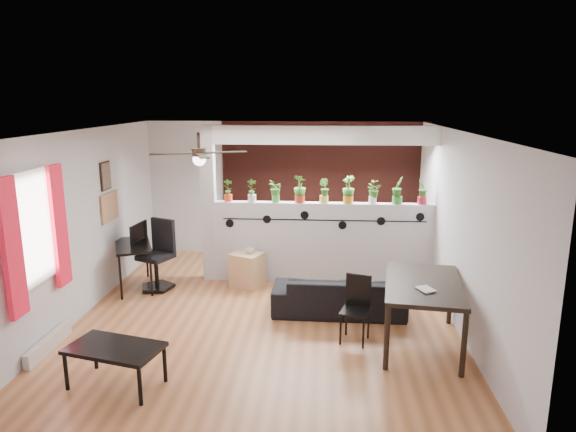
{
  "coord_description": "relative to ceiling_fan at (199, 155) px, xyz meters",
  "views": [
    {
      "loc": [
        0.79,
        -6.75,
        3.02
      ],
      "look_at": [
        0.27,
        0.6,
        1.33
      ],
      "focal_mm": 32.0,
      "sensor_mm": 36.0,
      "label": 1
    }
  ],
  "objects": [
    {
      "name": "room_shell",
      "position": [
        0.8,
        0.3,
        -1.01
      ],
      "size": [
        6.3,
        7.1,
        2.9
      ],
      "color": "#995A32",
      "rests_on": "ground"
    },
    {
      "name": "partition_wall",
      "position": [
        1.6,
        1.8,
        -1.64
      ],
      "size": [
        3.6,
        0.18,
        1.35
      ],
      "primitive_type": "cube",
      "color": "#BCBCC1",
      "rests_on": "ground"
    },
    {
      "name": "ceiling_header",
      "position": [
        1.6,
        1.8,
        0.14
      ],
      "size": [
        3.6,
        0.18,
        0.3
      ],
      "primitive_type": "cube",
      "color": "white",
      "rests_on": "room_shell"
    },
    {
      "name": "pier_column",
      "position": [
        -0.31,
        1.8,
        -1.01
      ],
      "size": [
        0.22,
        0.2,
        2.6
      ],
      "primitive_type": "cube",
      "color": "#BCBCC1",
      "rests_on": "ground"
    },
    {
      "name": "brick_panel",
      "position": [
        1.6,
        3.27,
        -1.01
      ],
      "size": [
        3.9,
        0.05,
        2.6
      ],
      "primitive_type": "cube",
      "color": "#94362B",
      "rests_on": "ground"
    },
    {
      "name": "vine_decal",
      "position": [
        1.6,
        1.7,
        -1.23
      ],
      "size": [
        3.31,
        0.01,
        0.3
      ],
      "color": "black",
      "rests_on": "partition_wall"
    },
    {
      "name": "window_assembly",
      "position": [
        -1.76,
        -0.9,
        -0.81
      ],
      "size": [
        0.09,
        1.3,
        1.55
      ],
      "color": "white",
      "rests_on": "room_shell"
    },
    {
      "name": "baseboard_heater",
      "position": [
        -1.74,
        -0.9,
        -2.22
      ],
      "size": [
        0.08,
        1.0,
        0.18
      ],
      "primitive_type": "cube",
      "color": "silver",
      "rests_on": "ground"
    },
    {
      "name": "corkboard",
      "position": [
        -1.78,
        1.25,
        -0.96
      ],
      "size": [
        0.03,
        0.6,
        0.45
      ],
      "primitive_type": "cube",
      "color": "#A4734F",
      "rests_on": "room_shell"
    },
    {
      "name": "framed_art",
      "position": [
        -1.78,
        1.2,
        -0.46
      ],
      "size": [
        0.03,
        0.34,
        0.44
      ],
      "color": "#8C7259",
      "rests_on": "room_shell"
    },
    {
      "name": "ceiling_fan",
      "position": [
        0.0,
        0.0,
        0.0
      ],
      "size": [
        1.19,
        1.19,
        0.43
      ],
      "color": "black",
      "rests_on": "room_shell"
    },
    {
      "name": "potted_plant_0",
      "position": [
        0.02,
        1.8,
        -0.76
      ],
      "size": [
        0.19,
        0.16,
        0.38
      ],
      "color": "red",
      "rests_on": "partition_wall"
    },
    {
      "name": "potted_plant_1",
      "position": [
        0.41,
        1.8,
        -0.76
      ],
      "size": [
        0.2,
        0.16,
        0.39
      ],
      "color": "silver",
      "rests_on": "partition_wall"
    },
    {
      "name": "potted_plant_2",
      "position": [
        0.81,
        1.8,
        -0.77
      ],
      "size": [
        0.21,
        0.23,
        0.37
      ],
      "color": "green",
      "rests_on": "partition_wall"
    },
    {
      "name": "potted_plant_3",
      "position": [
        1.21,
        1.8,
        -0.72
      ],
      "size": [
        0.3,
        0.27,
        0.46
      ],
      "color": "#B52F1C",
      "rests_on": "partition_wall"
    },
    {
      "name": "potted_plant_4",
      "position": [
        1.6,
        1.8,
        -0.75
      ],
      "size": [
        0.26,
        0.25,
        0.4
      ],
      "color": "gold",
      "rests_on": "partition_wall"
    },
    {
      "name": "potted_plant_5",
      "position": [
        2.0,
        1.8,
        -0.73
      ],
      "size": [
        0.3,
        0.29,
        0.45
      ],
      "color": "orange",
      "rests_on": "partition_wall"
    },
    {
      "name": "potted_plant_6",
      "position": [
        2.39,
        1.8,
        -0.77
      ],
      "size": [
        0.23,
        0.23,
        0.37
      ],
      "color": "white",
      "rests_on": "partition_wall"
    },
    {
      "name": "potted_plant_7",
      "position": [
        2.79,
        1.8,
        -0.73
      ],
      "size": [
        0.29,
        0.3,
        0.45
      ],
      "color": "#318832",
      "rests_on": "partition_wall"
    },
    {
      "name": "potted_plant_8",
      "position": [
        3.18,
        1.8,
        -0.75
      ],
      "size": [
        0.23,
        0.25,
        0.41
      ],
      "color": "#AE1B31",
      "rests_on": "partition_wall"
    },
    {
      "name": "sofa",
      "position": [
        1.83,
        0.5,
        -2.05
      ],
      "size": [
        1.81,
        0.74,
        0.53
      ],
      "primitive_type": "imported",
      "rotation": [
        0.0,
        0.0,
        3.12
      ],
      "color": "black",
      "rests_on": "ground"
    },
    {
      "name": "cube_shelf",
      "position": [
        0.37,
        1.46,
        -2.03
      ],
      "size": [
        0.59,
        0.56,
        0.56
      ],
      "primitive_type": "cube",
      "rotation": [
        0.0,
        0.0,
        -0.41
      ],
      "color": "tan",
      "rests_on": "ground"
    },
    {
      "name": "cup",
      "position": [
        0.42,
        1.46,
        -1.7
      ],
      "size": [
        0.16,
        0.16,
        0.11
      ],
      "primitive_type": "imported",
      "rotation": [
        0.0,
        0.0,
        0.22
      ],
      "color": "gray",
      "rests_on": "cube_shelf"
    },
    {
      "name": "computer_desk",
      "position": [
        -1.45,
        1.27,
        -1.65
      ],
      "size": [
        0.89,
        1.14,
        0.74
      ],
      "color": "black",
      "rests_on": "ground"
    },
    {
      "name": "monitor",
      "position": [
        -1.45,
        1.42,
        -1.49
      ],
      "size": [
        0.31,
        0.09,
        0.17
      ],
      "primitive_type": "imported",
      "rotation": [
        0.0,
        0.0,
        1.44
      ],
      "color": "black",
      "rests_on": "computer_desk"
    },
    {
      "name": "office_chair",
      "position": [
        -1.05,
        1.28,
        -1.83
      ],
      "size": [
        0.61,
        0.62,
        1.11
      ],
      "color": "black",
      "rests_on": "ground"
    },
    {
      "name": "dining_table",
      "position": [
        2.83,
        -0.41,
        -1.58
      ],
      "size": [
        1.1,
        1.61,
        0.82
      ],
      "color": "black",
      "rests_on": "ground"
    },
    {
      "name": "book",
      "position": [
        2.73,
        -0.71,
        -1.48
      ],
      "size": [
        0.24,
        0.27,
        0.02
      ],
      "primitive_type": "imported",
      "rotation": [
        0.0,
        0.0,
        0.43
      ],
      "color": "gray",
      "rests_on": "dining_table"
    },
    {
      "name": "folding_chair",
      "position": [
        2.03,
        -0.32,
        -1.81
      ],
      "size": [
        0.43,
        0.43,
        0.85
      ],
      "color": "black",
      "rests_on": "ground"
    },
    {
      "name": "coffee_table",
      "position": [
        -0.6,
        -1.61,
        -1.9
      ],
      "size": [
        1.09,
        0.77,
        0.46
      ],
      "color": "black",
      "rests_on": "ground"
    }
  ]
}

